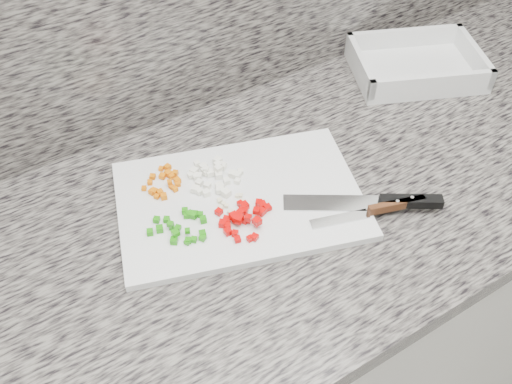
# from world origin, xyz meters

# --- Properties ---
(cabinet) EXTENTS (3.92, 0.62, 0.86)m
(cabinet) POSITION_xyz_m (0.00, 1.44, 0.43)
(cabinet) COLOR silver
(cabinet) RESTS_ON ground
(countertop) EXTENTS (3.96, 0.64, 0.04)m
(countertop) POSITION_xyz_m (0.00, 1.44, 0.88)
(countertop) COLOR #666159
(countertop) RESTS_ON cabinet
(cutting_board) EXTENTS (0.47, 0.39, 0.01)m
(cutting_board) POSITION_xyz_m (-0.02, 1.46, 0.91)
(cutting_board) COLOR silver
(cutting_board) RESTS_ON countertop
(carrot_pile) EXTENTS (0.07, 0.08, 0.01)m
(carrot_pile) POSITION_xyz_m (-0.11, 1.56, 0.92)
(carrot_pile) COLOR #D26304
(carrot_pile) RESTS_ON cutting_board
(onion_pile) EXTENTS (0.10, 0.11, 0.02)m
(onion_pile) POSITION_xyz_m (-0.03, 1.53, 0.92)
(onion_pile) COLOR white
(onion_pile) RESTS_ON cutting_board
(green_pepper_pile) EXTENTS (0.10, 0.09, 0.02)m
(green_pepper_pile) POSITION_xyz_m (-0.13, 1.45, 0.92)
(green_pepper_pile) COLOR #1C7E0B
(green_pepper_pile) RESTS_ON cutting_board
(red_pepper_pile) EXTENTS (0.09, 0.09, 0.02)m
(red_pepper_pile) POSITION_xyz_m (-0.04, 1.42, 0.92)
(red_pepper_pile) COLOR #C50302
(red_pepper_pile) RESTS_ON cutting_board
(garlic_pile) EXTENTS (0.06, 0.05, 0.01)m
(garlic_pile) POSITION_xyz_m (-0.04, 1.46, 0.92)
(garlic_pile) COLOR beige
(garlic_pile) RESTS_ON cutting_board
(chef_knife) EXTENTS (0.24, 0.17, 0.02)m
(chef_knife) POSITION_xyz_m (0.18, 1.32, 0.92)
(chef_knife) COLOR silver
(chef_knife) RESTS_ON cutting_board
(paring_knife) EXTENTS (0.19, 0.07, 0.02)m
(paring_knife) POSITION_xyz_m (0.17, 1.31, 0.92)
(paring_knife) COLOR silver
(paring_knife) RESTS_ON cutting_board
(tray) EXTENTS (0.32, 0.28, 0.06)m
(tray) POSITION_xyz_m (0.50, 1.59, 0.92)
(tray) COLOR silver
(tray) RESTS_ON countertop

